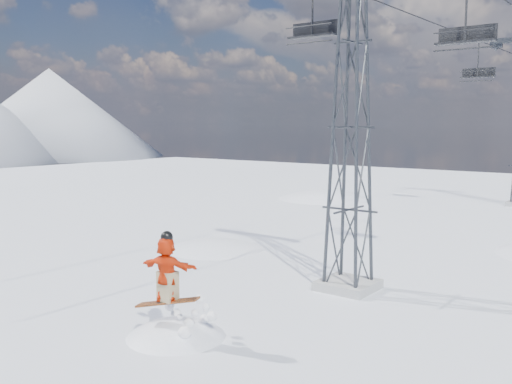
% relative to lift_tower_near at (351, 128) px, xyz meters
% --- Properties ---
extents(ground, '(120.00, 120.00, 0.00)m').
position_rel_lift_tower_near_xyz_m(ground, '(-0.80, -8.00, -5.47)').
color(ground, white).
rests_on(ground, ground).
extents(snow_terrain, '(39.00, 37.00, 22.00)m').
position_rel_lift_tower_near_xyz_m(snow_terrain, '(-5.57, 13.24, -15.06)').
color(snow_terrain, white).
rests_on(snow_terrain, ground).
extents(lift_tower_near, '(5.20, 1.80, 11.43)m').
position_rel_lift_tower_near_xyz_m(lift_tower_near, '(0.00, 0.00, 0.00)').
color(lift_tower_near, '#999999').
rests_on(lift_tower_near, ground).
extents(haul_cables, '(4.46, 51.00, 0.06)m').
position_rel_lift_tower_near_xyz_m(haul_cables, '(0.00, 11.50, 5.38)').
color(haul_cables, black).
rests_on(haul_cables, ground).
extents(lift_chair_near, '(1.91, 0.55, 2.37)m').
position_rel_lift_tower_near_xyz_m(lift_chair_near, '(-2.20, 1.13, 3.49)').
color(lift_chair_near, black).
rests_on(lift_chair_near, ground).
extents(lift_chair_mid, '(2.10, 0.60, 2.60)m').
position_rel_lift_tower_near_xyz_m(lift_chair_mid, '(2.20, 4.48, 3.30)').
color(lift_chair_mid, black).
rests_on(lift_chair_mid, ground).
extents(lift_chair_far, '(2.06, 0.59, 2.56)m').
position_rel_lift_tower_near_xyz_m(lift_chair_far, '(-2.20, 21.11, 3.34)').
color(lift_chair_far, black).
rests_on(lift_chair_far, ground).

